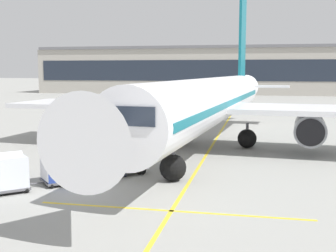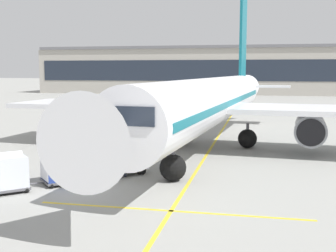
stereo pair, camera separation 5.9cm
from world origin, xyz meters
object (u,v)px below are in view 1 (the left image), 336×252
object	(u,v)px
belt_loader	(121,161)
ground_crew_by_carts	(125,159)
baggage_cart_second	(6,172)
ground_crew_by_loader	(95,166)
baggage_cart_lead	(62,165)
parked_airplane	(212,102)
safety_cone_engine_keepout	(106,147)
safety_cone_wingtip	(122,142)
ground_crew_marshaller	(109,160)

from	to	relation	value
belt_loader	ground_crew_by_carts	bearing A→B (deg)	-41.65
baggage_cart_second	ground_crew_by_loader	distance (m)	4.42
baggage_cart_lead	ground_crew_by_loader	distance (m)	1.87
baggage_cart_second	ground_crew_by_loader	xyz separation A→B (m)	(3.86, 2.16, -0.00)
parked_airplane	ground_crew_by_carts	size ratio (longest dim) A/B	24.13
belt_loader	safety_cone_engine_keepout	distance (m)	7.55
ground_crew_by_carts	safety_cone_wingtip	world-z (taller)	ground_crew_by_carts
parked_airplane	ground_crew_by_loader	world-z (taller)	parked_airplane
belt_loader	baggage_cart_second	size ratio (longest dim) A/B	1.96
ground_crew_by_carts	belt_loader	bearing A→B (deg)	138.35
baggage_cart_second	safety_cone_engine_keepout	xyz separation A→B (m)	(1.15, 11.35, -0.65)
ground_crew_by_loader	belt_loader	bearing A→B (deg)	75.92
ground_crew_by_loader	safety_cone_wingtip	world-z (taller)	ground_crew_by_loader
safety_cone_engine_keepout	baggage_cart_second	bearing A→B (deg)	-95.78
ground_crew_marshaller	ground_crew_by_loader	bearing A→B (deg)	-96.64
safety_cone_engine_keepout	safety_cone_wingtip	distance (m)	2.45
parked_airplane	belt_loader	world-z (taller)	parked_airplane
baggage_cart_lead	ground_crew_by_carts	size ratio (longest dim) A/B	1.46
baggage_cart_lead	safety_cone_wingtip	bearing A→B (deg)	91.70
belt_loader	baggage_cart_second	bearing A→B (deg)	-134.27
belt_loader	ground_crew_by_carts	world-z (taller)	belt_loader
ground_crew_by_carts	safety_cone_engine_keepout	distance (m)	8.00
baggage_cart_lead	safety_cone_wingtip	size ratio (longest dim) A/B	4.01
safety_cone_engine_keepout	safety_cone_wingtip	size ratio (longest dim) A/B	1.13
parked_airplane	safety_cone_engine_keepout	bearing A→B (deg)	-157.94
parked_airplane	safety_cone_engine_keepout	xyz separation A→B (m)	(-7.52, -3.05, -3.26)
safety_cone_engine_keepout	ground_crew_by_loader	bearing A→B (deg)	-73.56
parked_airplane	baggage_cart_lead	bearing A→B (deg)	-118.49
safety_cone_engine_keepout	safety_cone_wingtip	xyz separation A→B (m)	(0.50, 2.39, -0.04)
parked_airplane	baggage_cart_second	distance (m)	17.00
baggage_cart_second	ground_crew_by_carts	world-z (taller)	baggage_cart_second
baggage_cart_lead	belt_loader	bearing A→B (deg)	45.22
belt_loader	safety_cone_engine_keepout	xyz separation A→B (m)	(-3.32, 6.76, -0.47)
parked_airplane	ground_crew_marshaller	xyz separation A→B (m)	(-4.63, -10.66, -2.61)
parked_airplane	safety_cone_wingtip	world-z (taller)	parked_airplane
baggage_cart_second	ground_crew_marshaller	bearing A→B (deg)	42.75
baggage_cart_lead	safety_cone_engine_keepout	bearing A→B (deg)	95.20
parked_airplane	ground_crew_marshaller	size ratio (longest dim) A/B	24.13
baggage_cart_lead	safety_cone_wingtip	distance (m)	11.68
belt_loader	baggage_cart_second	world-z (taller)	belt_loader
safety_cone_engine_keepout	ground_crew_by_carts	bearing A→B (deg)	-62.59
baggage_cart_second	belt_loader	bearing A→B (deg)	45.73
belt_loader	ground_crew_by_loader	distance (m)	2.50
belt_loader	parked_airplane	bearing A→B (deg)	66.81
ground_crew_by_loader	ground_crew_marshaller	world-z (taller)	same
parked_airplane	ground_crew_by_loader	xyz separation A→B (m)	(-4.81, -12.23, -2.61)
parked_airplane	baggage_cart_second	size ratio (longest dim) A/B	16.49
baggage_cart_second	ground_crew_by_carts	bearing A→B (deg)	41.55
baggage_cart_second	baggage_cart_lead	bearing A→B (deg)	46.35
belt_loader	safety_cone_wingtip	distance (m)	9.60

